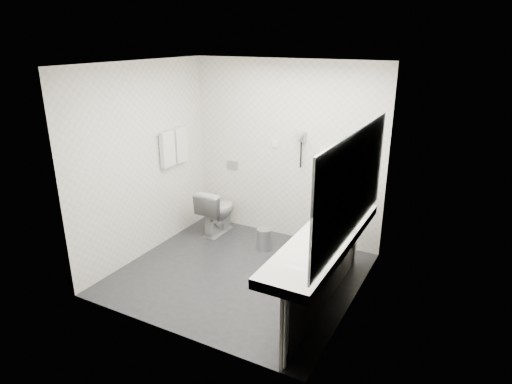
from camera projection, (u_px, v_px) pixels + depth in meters
The scene contains 31 objects.
floor at pixel (240, 273), 5.44m from camera, with size 2.80×2.80×0.00m, color #242529.
ceiling at pixel (237, 64), 4.59m from camera, with size 2.80×2.80×0.00m, color white.
wall_back at pixel (285, 152), 6.09m from camera, with size 2.80×2.80×0.00m, color silver.
wall_front at pixel (165, 217), 3.94m from camera, with size 2.80×2.80×0.00m, color silver.
wall_left at pixel (144, 162), 5.63m from camera, with size 2.60×2.60×0.00m, color silver.
wall_right at pixel (359, 198), 4.40m from camera, with size 2.60×2.60×0.00m, color silver.
vanity_counter at pixel (324, 240), 4.50m from camera, with size 0.55×2.20×0.10m, color white.
vanity_panel at pixel (324, 277), 4.64m from camera, with size 0.03×2.15×0.75m, color gray.
vanity_post_near at pixel (286, 334), 3.76m from camera, with size 0.06×0.06×0.75m, color silver.
vanity_post_far at pixel (355, 239), 5.49m from camera, with size 0.06×0.06×0.75m, color silver.
mirror at pixel (353, 184), 4.17m from camera, with size 0.02×2.20×1.05m, color #B2BCC6.
basin_near at pixel (299, 265), 3.95m from camera, with size 0.40×0.31×0.05m, color white.
basin_far at pixel (343, 215), 5.03m from camera, with size 0.40×0.31×0.05m, color white.
faucet_near at pixel (320, 261), 3.83m from camera, with size 0.04×0.04×0.15m, color silver.
faucet_far at pixel (361, 211), 4.91m from camera, with size 0.04×0.04×0.15m, color silver.
soap_bottle_a at pixel (330, 230), 4.48m from camera, with size 0.05×0.05×0.11m, color silver.
soap_bottle_b at pixel (328, 229), 4.53m from camera, with size 0.07×0.07×0.10m, color silver.
glass_left at pixel (353, 228), 4.55m from camera, with size 0.06×0.06×0.11m, color silver.
glass_right at pixel (349, 222), 4.69m from camera, with size 0.06×0.06×0.11m, color silver.
toilet at pixel (217, 211), 6.47m from camera, with size 0.38×0.67×0.68m, color white.
flush_plate at pixel (233, 165), 6.56m from camera, with size 0.18×0.02×0.12m, color #B2B5BA.
pedal_bin at pixel (264, 240), 6.01m from camera, with size 0.20×0.20×0.29m, color #B2B5BA.
bin_lid at pixel (264, 229), 5.96m from camera, with size 0.20×0.20×0.01m, color #B2B5BA.
towel_rail at pixel (172, 131), 5.97m from camera, with size 0.02×0.02×0.62m, color silver.
towel_near at pixel (168, 149), 5.92m from camera, with size 0.07×0.24×0.48m, color white.
towel_far at pixel (180, 145), 6.15m from camera, with size 0.07×0.24×0.48m, color white.
dryer_cradle at pixel (302, 137), 5.87m from camera, with size 0.10×0.04×0.14m, color #949499.
dryer_barrel at pixel (300, 135), 5.81m from camera, with size 0.08×0.08×0.14m, color #949499.
dryer_cord at pixel (301, 155), 5.95m from camera, with size 0.02×0.02×0.35m, color black.
switch_plate_a at pixel (275, 144), 6.12m from camera, with size 0.09×0.02×0.09m, color white.
switch_plate_b at pixel (323, 150), 5.81m from camera, with size 0.09×0.02×0.09m, color white.
Camera 1 is at (2.43, -4.12, 2.79)m, focal length 30.88 mm.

